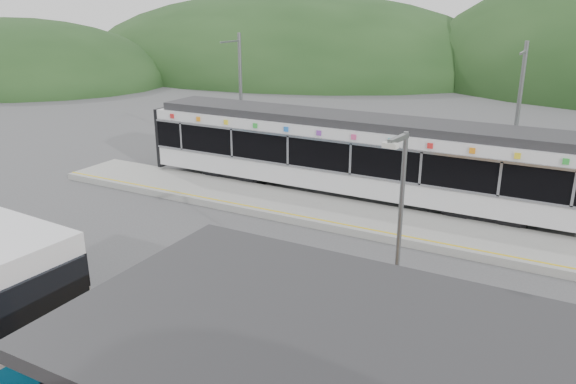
% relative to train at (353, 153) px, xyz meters
% --- Properties ---
extents(ground, '(120.00, 120.00, 0.00)m').
position_rel_train_xyz_m(ground, '(-0.63, -6.00, -2.06)').
color(ground, '#4C4C4F').
rests_on(ground, ground).
extents(hills, '(146.00, 149.00, 26.00)m').
position_rel_train_xyz_m(hills, '(5.56, -0.71, -2.06)').
color(hills, '#1E3D19').
rests_on(hills, ground).
extents(platform, '(26.00, 3.20, 0.30)m').
position_rel_train_xyz_m(platform, '(-0.63, -2.70, -1.91)').
color(platform, '#9E9E99').
rests_on(platform, ground).
extents(yellow_line, '(26.00, 0.10, 0.01)m').
position_rel_train_xyz_m(yellow_line, '(-0.63, -4.00, -1.76)').
color(yellow_line, yellow).
rests_on(yellow_line, platform).
extents(train, '(20.44, 3.01, 3.74)m').
position_rel_train_xyz_m(train, '(0.00, 0.00, 0.00)').
color(train, black).
rests_on(train, ground).
extents(catenary_mast_west, '(0.18, 1.80, 7.00)m').
position_rel_train_xyz_m(catenary_mast_west, '(-7.63, 2.56, 1.58)').
color(catenary_mast_west, slate).
rests_on(catenary_mast_west, ground).
extents(catenary_mast_east, '(0.18, 1.80, 7.00)m').
position_rel_train_xyz_m(catenary_mast_east, '(6.37, 2.56, 1.58)').
color(catenary_mast_east, slate).
rests_on(catenary_mast_east, ground).
extents(lamp_post, '(0.37, 1.00, 5.55)m').
position_rel_train_xyz_m(lamp_post, '(5.27, -10.08, 1.26)').
color(lamp_post, slate).
rests_on(lamp_post, ground).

